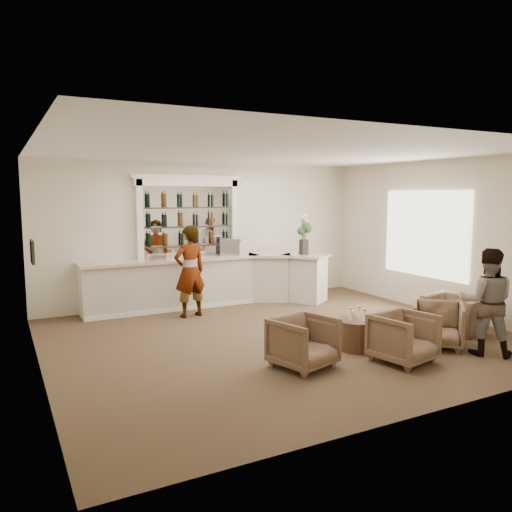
{
  "coord_description": "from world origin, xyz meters",
  "views": [
    {
      "loc": [
        -4.46,
        -7.54,
        2.58
      ],
      "look_at": [
        -0.06,
        0.9,
        1.39
      ],
      "focal_mm": 35.0,
      "sensor_mm": 36.0,
      "label": 1
    }
  ],
  "objects_px": {
    "sommelier": "(190,271)",
    "armchair_left": "(303,342)",
    "cocktail_table": "(357,334)",
    "guest": "(487,302)",
    "bar_counter": "(210,281)",
    "armchair_center": "(404,338)",
    "armchair_far": "(455,313)",
    "espresso_machine": "(229,247)",
    "flower_vase": "(304,232)",
    "armchair_right": "(438,325)"
  },
  "relations": [
    {
      "from": "bar_counter",
      "to": "espresso_machine",
      "type": "bearing_deg",
      "value": 10.66
    },
    {
      "from": "espresso_machine",
      "to": "guest",
      "type": "bearing_deg",
      "value": -47.83
    },
    {
      "from": "bar_counter",
      "to": "armchair_right",
      "type": "xyz_separation_m",
      "value": [
        2.25,
        -4.66,
        -0.2
      ]
    },
    {
      "from": "armchair_left",
      "to": "cocktail_table",
      "type": "bearing_deg",
      "value": -1.34
    },
    {
      "from": "cocktail_table",
      "to": "guest",
      "type": "bearing_deg",
      "value": -35.69
    },
    {
      "from": "bar_counter",
      "to": "armchair_center",
      "type": "bearing_deg",
      "value": -77.0
    },
    {
      "from": "armchair_left",
      "to": "armchair_far",
      "type": "distance_m",
      "value": 3.67
    },
    {
      "from": "espresso_machine",
      "to": "flower_vase",
      "type": "xyz_separation_m",
      "value": [
        1.62,
        -0.71,
        0.34
      ]
    },
    {
      "from": "armchair_left",
      "to": "flower_vase",
      "type": "distance_m",
      "value": 4.79
    },
    {
      "from": "bar_counter",
      "to": "cocktail_table",
      "type": "height_order",
      "value": "bar_counter"
    },
    {
      "from": "bar_counter",
      "to": "cocktail_table",
      "type": "distance_m",
      "value": 4.25
    },
    {
      "from": "sommelier",
      "to": "armchair_center",
      "type": "relative_size",
      "value": 2.29
    },
    {
      "from": "sommelier",
      "to": "armchair_right",
      "type": "relative_size",
      "value": 2.34
    },
    {
      "from": "bar_counter",
      "to": "armchair_left",
      "type": "height_order",
      "value": "bar_counter"
    },
    {
      "from": "guest",
      "to": "flower_vase",
      "type": "bearing_deg",
      "value": -39.51
    },
    {
      "from": "bar_counter",
      "to": "sommelier",
      "type": "bearing_deg",
      "value": -135.14
    },
    {
      "from": "guest",
      "to": "espresso_machine",
      "type": "height_order",
      "value": "guest"
    },
    {
      "from": "cocktail_table",
      "to": "armchair_far",
      "type": "xyz_separation_m",
      "value": [
        2.36,
        0.02,
        0.08
      ]
    },
    {
      "from": "sommelier",
      "to": "armchair_left",
      "type": "distance_m",
      "value": 3.79
    },
    {
      "from": "bar_counter",
      "to": "sommelier",
      "type": "xyz_separation_m",
      "value": [
        -0.76,
        -0.76,
        0.39
      ]
    },
    {
      "from": "bar_counter",
      "to": "guest",
      "type": "bearing_deg",
      "value": -63.96
    },
    {
      "from": "bar_counter",
      "to": "armchair_far",
      "type": "height_order",
      "value": "bar_counter"
    },
    {
      "from": "bar_counter",
      "to": "cocktail_table",
      "type": "bearing_deg",
      "value": -77.05
    },
    {
      "from": "armchair_center",
      "to": "flower_vase",
      "type": "bearing_deg",
      "value": 65.25
    },
    {
      "from": "armchair_left",
      "to": "flower_vase",
      "type": "xyz_separation_m",
      "value": [
        2.5,
        3.87,
        1.29
      ]
    },
    {
      "from": "cocktail_table",
      "to": "guest",
      "type": "xyz_separation_m",
      "value": [
        1.65,
        -1.18,
        0.61
      ]
    },
    {
      "from": "flower_vase",
      "to": "bar_counter",
      "type": "bearing_deg",
      "value": 164.45
    },
    {
      "from": "cocktail_table",
      "to": "flower_vase",
      "type": "height_order",
      "value": "flower_vase"
    },
    {
      "from": "espresso_machine",
      "to": "armchair_right",
      "type": "bearing_deg",
      "value": -48.91
    },
    {
      "from": "sommelier",
      "to": "guest",
      "type": "xyz_separation_m",
      "value": [
        3.36,
        -4.56,
        -0.1
      ]
    },
    {
      "from": "sommelier",
      "to": "espresso_machine",
      "type": "distance_m",
      "value": 1.61
    },
    {
      "from": "armchair_center",
      "to": "armchair_far",
      "type": "height_order",
      "value": "armchair_center"
    },
    {
      "from": "cocktail_table",
      "to": "flower_vase",
      "type": "distance_m",
      "value": 4.0
    },
    {
      "from": "sommelier",
      "to": "armchair_left",
      "type": "relative_size",
      "value": 2.29
    },
    {
      "from": "guest",
      "to": "armchair_center",
      "type": "xyz_separation_m",
      "value": [
        -1.44,
        0.32,
        -0.48
      ]
    },
    {
      "from": "bar_counter",
      "to": "armchair_left",
      "type": "distance_m",
      "value": 4.49
    },
    {
      "from": "bar_counter",
      "to": "armchair_left",
      "type": "xyz_separation_m",
      "value": [
        -0.34,
        -4.47,
        -0.19
      ]
    },
    {
      "from": "sommelier",
      "to": "armchair_left",
      "type": "height_order",
      "value": "sommelier"
    },
    {
      "from": "cocktail_table",
      "to": "armchair_left",
      "type": "relative_size",
      "value": 0.81
    },
    {
      "from": "espresso_machine",
      "to": "flower_vase",
      "type": "bearing_deg",
      "value": -2.09
    },
    {
      "from": "armchair_left",
      "to": "flower_vase",
      "type": "height_order",
      "value": "flower_vase"
    },
    {
      "from": "cocktail_table",
      "to": "armchair_right",
      "type": "xyz_separation_m",
      "value": [
        1.3,
        -0.53,
        0.13
      ]
    },
    {
      "from": "flower_vase",
      "to": "armchair_right",
      "type": "bearing_deg",
      "value": -88.88
    },
    {
      "from": "sommelier",
      "to": "armchair_left",
      "type": "xyz_separation_m",
      "value": [
        0.42,
        -3.72,
        -0.58
      ]
    },
    {
      "from": "bar_counter",
      "to": "armchair_right",
      "type": "distance_m",
      "value": 5.17
    },
    {
      "from": "guest",
      "to": "sommelier",
      "type": "bearing_deg",
      "value": -8.34
    },
    {
      "from": "armchair_left",
      "to": "armchair_far",
      "type": "relative_size",
      "value": 0.83
    },
    {
      "from": "armchair_left",
      "to": "armchair_center",
      "type": "relative_size",
      "value": 1.0
    },
    {
      "from": "armchair_left",
      "to": "espresso_machine",
      "type": "xyz_separation_m",
      "value": [
        0.88,
        4.58,
        0.95
      ]
    },
    {
      "from": "bar_counter",
      "to": "flower_vase",
      "type": "relative_size",
      "value": 5.99
    }
  ]
}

